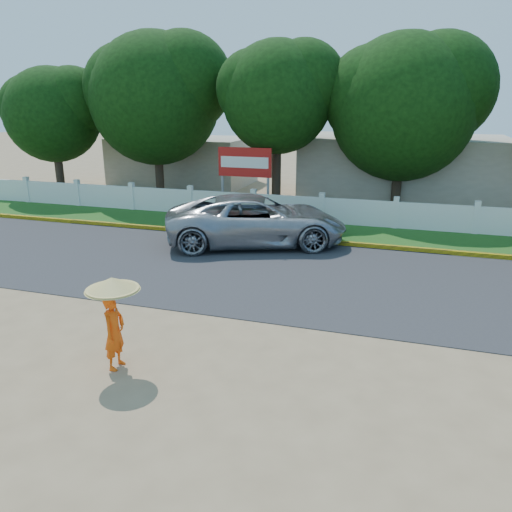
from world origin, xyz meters
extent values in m
plane|color=#9E8460|center=(0.00, 0.00, 0.00)|extent=(120.00, 120.00, 0.00)
cube|color=#38383A|center=(0.00, 4.50, 0.01)|extent=(60.00, 7.00, 0.02)
cube|color=#2D601E|center=(0.00, 9.75, 0.01)|extent=(60.00, 3.50, 0.03)
cube|color=yellow|center=(0.00, 8.05, 0.08)|extent=(40.00, 0.18, 0.16)
cube|color=silver|center=(0.00, 11.20, 0.55)|extent=(40.00, 0.10, 1.10)
cube|color=#B7AD99|center=(3.00, 18.00, 1.60)|extent=(10.00, 6.00, 3.20)
cube|color=#B7AD99|center=(-10.00, 19.00, 1.40)|extent=(8.00, 5.00, 2.80)
imported|color=#9FA1A6|center=(-1.66, 7.35, 0.88)|extent=(7.00, 5.07, 1.77)
imported|color=#F7520D|center=(-1.66, -1.77, 0.75)|extent=(0.36, 0.55, 1.50)
cylinder|color=gray|center=(-1.61, -1.77, 1.32)|extent=(0.02, 0.02, 0.97)
cone|color=tan|center=(-1.61, -1.77, 1.74)|extent=(1.02, 1.02, 0.25)
cylinder|color=gray|center=(-4.86, 12.30, 1.00)|extent=(0.12, 0.12, 2.00)
cylinder|color=gray|center=(-2.66, 12.30, 1.00)|extent=(0.12, 0.12, 2.00)
cube|color=#B31713|center=(-3.76, 12.30, 2.30)|extent=(2.50, 0.12, 1.30)
cube|color=silver|center=(-3.76, 12.24, 2.30)|extent=(2.25, 0.02, 0.49)
cylinder|color=#473828|center=(-9.28, 14.51, 1.60)|extent=(0.44, 0.44, 3.21)
sphere|color=#143E0E|center=(-9.28, 14.51, 5.02)|extent=(6.58, 6.58, 6.58)
cylinder|color=#473828|center=(2.85, 14.85, 1.43)|extent=(0.44, 0.44, 2.85)
sphere|color=#143E0E|center=(2.85, 14.85, 4.63)|extent=(6.47, 6.47, 6.47)
cylinder|color=#473828|center=(-2.72, 13.92, 1.84)|extent=(0.44, 0.44, 3.68)
sphere|color=#143E0E|center=(-2.72, 13.92, 5.09)|extent=(5.11, 5.11, 5.11)
cylinder|color=#473828|center=(-14.84, 13.57, 1.44)|extent=(0.44, 0.44, 2.88)
sphere|color=#143E0E|center=(-14.84, 13.57, 4.23)|extent=(4.92, 4.92, 4.92)
camera|label=1|loc=(3.52, -9.22, 4.99)|focal=35.00mm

